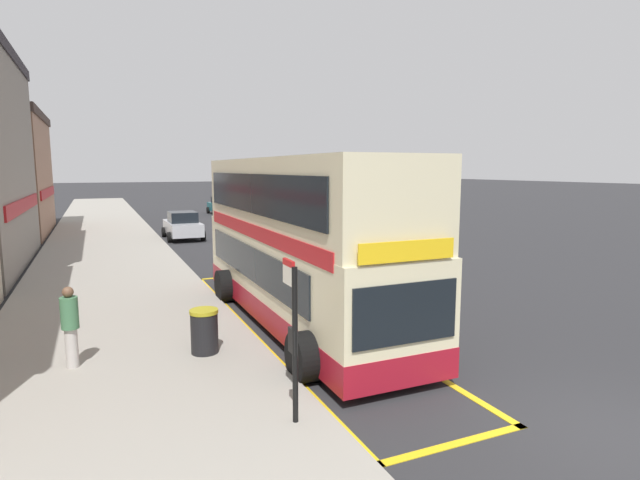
% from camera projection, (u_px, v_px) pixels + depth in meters
% --- Properties ---
extents(ground_plane, '(260.00, 260.00, 0.00)m').
position_uv_depth(ground_plane, '(208.00, 226.00, 36.78)').
color(ground_plane, '#28282B').
extents(pavement_near, '(6.00, 76.00, 0.14)m').
position_uv_depth(pavement_near, '(103.00, 230.00, 33.96)').
color(pavement_near, gray).
rests_on(pavement_near, ground).
extents(double_decker_bus, '(3.16, 10.42, 4.40)m').
position_uv_depth(double_decker_bus, '(298.00, 247.00, 13.55)').
color(double_decker_bus, beige).
rests_on(double_decker_bus, ground).
extents(bus_bay_markings, '(2.81, 13.32, 0.01)m').
position_uv_depth(bus_bay_markings, '(296.00, 324.00, 13.60)').
color(bus_bay_markings, gold).
rests_on(bus_bay_markings, ground).
extents(bus_stop_sign, '(0.09, 0.51, 2.58)m').
position_uv_depth(bus_stop_sign, '(293.00, 327.00, 7.92)').
color(bus_stop_sign, black).
rests_on(bus_stop_sign, pavement_near).
extents(parked_car_silver_across, '(2.09, 4.20, 1.62)m').
position_uv_depth(parked_car_silver_across, '(183.00, 225.00, 29.96)').
color(parked_car_silver_across, '#B2B5BA').
rests_on(parked_car_silver_across, ground).
extents(parked_car_teal_distant, '(2.09, 4.20, 1.62)m').
position_uv_depth(parked_car_teal_distant, '(221.00, 206.00, 46.15)').
color(parked_car_teal_distant, '#196066').
rests_on(parked_car_teal_distant, ground).
extents(pedestrian_waiting_near_sign, '(0.34, 0.34, 1.67)m').
position_uv_depth(pedestrian_waiting_near_sign, '(70.00, 324.00, 10.15)').
color(pedestrian_waiting_near_sign, '#B7B2AD').
rests_on(pedestrian_waiting_near_sign, pavement_near).
extents(litter_bin, '(0.62, 0.62, 0.97)m').
position_uv_depth(litter_bin, '(204.00, 331.00, 11.02)').
color(litter_bin, black).
rests_on(litter_bin, pavement_near).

